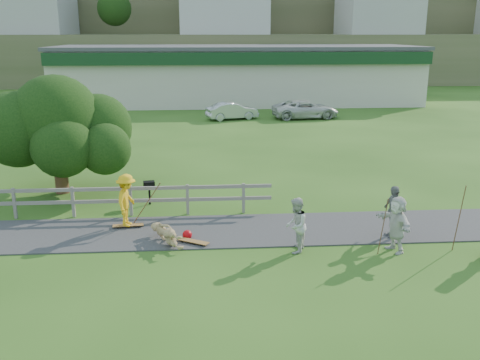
{
  "coord_description": "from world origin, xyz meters",
  "views": [
    {
      "loc": [
        0.51,
        -14.91,
        6.3
      ],
      "look_at": [
        1.78,
        2.0,
        1.59
      ],
      "focal_mm": 40.0,
      "sensor_mm": 36.0,
      "label": 1
    }
  ],
  "objects_px": {
    "skater_fallen": "(167,234)",
    "spectator_a": "(296,225)",
    "skater_rider": "(127,203)",
    "spectator_d": "(397,224)",
    "car_white": "(305,109)",
    "car_silver": "(232,111)",
    "spectator_b": "(393,212)",
    "bbq": "(149,193)",
    "tree": "(58,142)"
  },
  "relations": [
    {
      "from": "skater_rider",
      "to": "skater_fallen",
      "type": "xyz_separation_m",
      "value": [
        1.38,
        -1.48,
        -0.56
      ]
    },
    {
      "from": "spectator_a",
      "to": "bbq",
      "type": "xyz_separation_m",
      "value": [
        -4.7,
        4.9,
        -0.38
      ]
    },
    {
      "from": "car_silver",
      "to": "bbq",
      "type": "relative_size",
      "value": 4.27
    },
    {
      "from": "car_white",
      "to": "bbq",
      "type": "bearing_deg",
      "value": 148.18
    },
    {
      "from": "spectator_a",
      "to": "spectator_b",
      "type": "distance_m",
      "value": 3.41
    },
    {
      "from": "tree",
      "to": "bbq",
      "type": "height_order",
      "value": "tree"
    },
    {
      "from": "car_silver",
      "to": "car_white",
      "type": "height_order",
      "value": "car_white"
    },
    {
      "from": "skater_rider",
      "to": "car_silver",
      "type": "xyz_separation_m",
      "value": [
        4.83,
        22.63,
        -0.24
      ]
    },
    {
      "from": "skater_rider",
      "to": "tree",
      "type": "distance_m",
      "value": 5.51
    },
    {
      "from": "spectator_a",
      "to": "bbq",
      "type": "bearing_deg",
      "value": -116.47
    },
    {
      "from": "tree",
      "to": "car_silver",
      "type": "bearing_deg",
      "value": 66.35
    },
    {
      "from": "spectator_a",
      "to": "tree",
      "type": "relative_size",
      "value": 0.3
    },
    {
      "from": "car_silver",
      "to": "skater_fallen",
      "type": "bearing_deg",
      "value": 155.34
    },
    {
      "from": "skater_fallen",
      "to": "car_silver",
      "type": "bearing_deg",
      "value": 54.21
    },
    {
      "from": "spectator_d",
      "to": "skater_rider",
      "type": "bearing_deg",
      "value": -121.83
    },
    {
      "from": "car_silver",
      "to": "bbq",
      "type": "height_order",
      "value": "car_silver"
    },
    {
      "from": "skater_rider",
      "to": "spectator_a",
      "type": "relative_size",
      "value": 1.05
    },
    {
      "from": "spectator_b",
      "to": "spectator_d",
      "type": "bearing_deg",
      "value": -26.08
    },
    {
      "from": "spectator_b",
      "to": "car_silver",
      "type": "distance_m",
      "value": 24.32
    },
    {
      "from": "spectator_d",
      "to": "tree",
      "type": "relative_size",
      "value": 0.3
    },
    {
      "from": "skater_fallen",
      "to": "spectator_a",
      "type": "xyz_separation_m",
      "value": [
        3.82,
        -0.89,
        0.51
      ]
    },
    {
      "from": "spectator_b",
      "to": "bbq",
      "type": "relative_size",
      "value": 1.88
    },
    {
      "from": "skater_rider",
      "to": "spectator_a",
      "type": "distance_m",
      "value": 5.71
    },
    {
      "from": "car_white",
      "to": "bbq",
      "type": "distance_m",
      "value": 22.49
    },
    {
      "from": "spectator_b",
      "to": "spectator_d",
      "type": "relative_size",
      "value": 1.0
    },
    {
      "from": "spectator_a",
      "to": "spectator_d",
      "type": "xyz_separation_m",
      "value": [
        2.96,
        -0.17,
        0.02
      ]
    },
    {
      "from": "spectator_d",
      "to": "car_white",
      "type": "relative_size",
      "value": 0.34
    },
    {
      "from": "bbq",
      "to": "skater_rider",
      "type": "bearing_deg",
      "value": -110.62
    },
    {
      "from": "spectator_b",
      "to": "tree",
      "type": "xyz_separation_m",
      "value": [
        -11.65,
        5.75,
        1.26
      ]
    },
    {
      "from": "skater_fallen",
      "to": "spectator_a",
      "type": "height_order",
      "value": "spectator_a"
    },
    {
      "from": "skater_fallen",
      "to": "car_white",
      "type": "bearing_deg",
      "value": 41.99
    },
    {
      "from": "spectator_d",
      "to": "car_white",
      "type": "height_order",
      "value": "spectator_d"
    },
    {
      "from": "spectator_b",
      "to": "car_white",
      "type": "bearing_deg",
      "value": 164.72
    },
    {
      "from": "skater_fallen",
      "to": "car_white",
      "type": "relative_size",
      "value": 0.35
    },
    {
      "from": "skater_rider",
      "to": "spectator_d",
      "type": "height_order",
      "value": "skater_rider"
    },
    {
      "from": "skater_rider",
      "to": "car_white",
      "type": "relative_size",
      "value": 0.35
    },
    {
      "from": "bbq",
      "to": "tree",
      "type": "bearing_deg",
      "value": 144.28
    },
    {
      "from": "bbq",
      "to": "spectator_a",
      "type": "bearing_deg",
      "value": -55.7
    },
    {
      "from": "spectator_a",
      "to": "skater_fallen",
      "type": "bearing_deg",
      "value": -83.44
    },
    {
      "from": "spectator_b",
      "to": "bbq",
      "type": "xyz_separation_m",
      "value": [
        -7.97,
        3.94,
        -0.4
      ]
    },
    {
      "from": "skater_fallen",
      "to": "car_white",
      "type": "height_order",
      "value": "car_white"
    },
    {
      "from": "skater_rider",
      "to": "car_white",
      "type": "xyz_separation_m",
      "value": [
        10.37,
        22.73,
        -0.19
      ]
    },
    {
      "from": "spectator_d",
      "to": "bbq",
      "type": "bearing_deg",
      "value": -138.0
    },
    {
      "from": "spectator_b",
      "to": "car_white",
      "type": "distance_m",
      "value": 24.23
    },
    {
      "from": "spectator_a",
      "to": "spectator_b",
      "type": "xyz_separation_m",
      "value": [
        3.27,
        0.95,
        0.02
      ]
    },
    {
      "from": "skater_fallen",
      "to": "bbq",
      "type": "xyz_separation_m",
      "value": [
        -0.88,
        4.01,
        0.13
      ]
    },
    {
      "from": "skater_fallen",
      "to": "spectator_b",
      "type": "relative_size",
      "value": 1.04
    },
    {
      "from": "skater_fallen",
      "to": "spectator_d",
      "type": "relative_size",
      "value": 1.03
    },
    {
      "from": "skater_rider",
      "to": "spectator_b",
      "type": "xyz_separation_m",
      "value": [
        8.47,
        -1.42,
        -0.03
      ]
    },
    {
      "from": "spectator_b",
      "to": "tree",
      "type": "relative_size",
      "value": 0.3
    }
  ]
}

